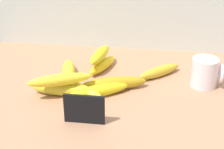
% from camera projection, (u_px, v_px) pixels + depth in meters
% --- Properties ---
extents(counter_top, '(1.10, 0.76, 0.03)m').
position_uv_depth(counter_top, '(121.00, 99.00, 1.11)').
color(counter_top, '#AB7B5A').
rests_on(counter_top, ground).
extents(chalkboard_sign, '(0.11, 0.02, 0.08)m').
position_uv_depth(chalkboard_sign, '(84.00, 110.00, 0.95)').
color(chalkboard_sign, black).
rests_on(chalkboard_sign, counter_top).
extents(coffee_mug, '(0.10, 0.08, 0.09)m').
position_uv_depth(coffee_mug, '(205.00, 72.00, 1.14)').
color(coffee_mug, silver).
rests_on(coffee_mug, counter_top).
extents(banana_0, '(0.08, 0.16, 0.04)m').
position_uv_depth(banana_0, '(69.00, 70.00, 1.21)').
color(banana_0, yellow).
rests_on(banana_0, counter_top).
extents(banana_1, '(0.21, 0.10, 0.04)m').
position_uv_depth(banana_1, '(114.00, 83.00, 1.12)').
color(banana_1, '#B59017').
rests_on(banana_1, counter_top).
extents(banana_2, '(0.19, 0.13, 0.04)m').
position_uv_depth(banana_2, '(98.00, 91.00, 1.08)').
color(banana_2, yellow).
rests_on(banana_2, counter_top).
extents(banana_3, '(0.17, 0.05, 0.04)m').
position_uv_depth(banana_3, '(59.00, 89.00, 1.09)').
color(banana_3, gold).
rests_on(banana_3, counter_top).
extents(banana_4, '(0.19, 0.12, 0.04)m').
position_uv_depth(banana_4, '(76.00, 89.00, 1.10)').
color(banana_4, yellow).
rests_on(banana_4, counter_top).
extents(banana_5, '(0.15, 0.14, 0.04)m').
position_uv_depth(banana_5, '(160.00, 71.00, 1.21)').
color(banana_5, gold).
rests_on(banana_5, counter_top).
extents(banana_6, '(0.09, 0.16, 0.04)m').
position_uv_depth(banana_6, '(103.00, 65.00, 1.25)').
color(banana_6, yellow).
rests_on(banana_6, counter_top).
extents(banana_7, '(0.07, 0.16, 0.04)m').
position_uv_depth(banana_7, '(100.00, 55.00, 1.24)').
color(banana_7, yellow).
rests_on(banana_7, banana_6).
extents(banana_8, '(0.19, 0.11, 0.04)m').
position_uv_depth(banana_8, '(60.00, 80.00, 1.06)').
color(banana_8, yellow).
rests_on(banana_8, banana_3).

